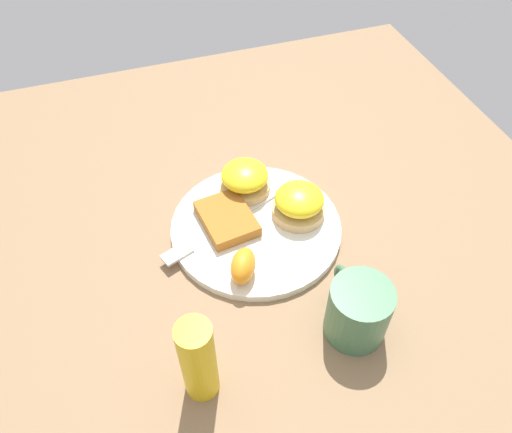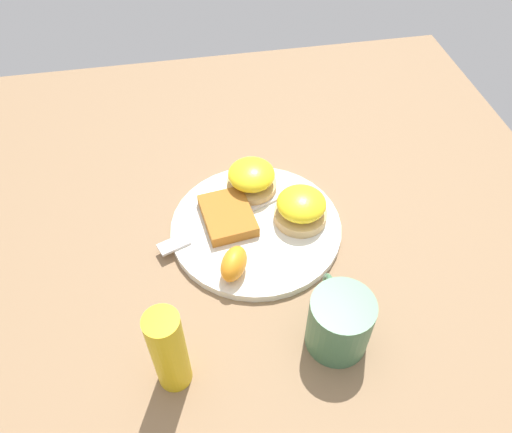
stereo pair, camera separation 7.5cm
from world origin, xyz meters
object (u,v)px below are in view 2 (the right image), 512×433
at_px(fork, 217,225).
at_px(cup, 339,322).
at_px(sandwich_benedict_right, 251,178).
at_px(orange_wedge, 234,264).
at_px(condiment_bottle, 169,351).
at_px(sandwich_benedict_left, 301,208).
at_px(hashbrown_patty, 228,215).

bearing_deg(fork, cup, -148.75).
xyz_separation_m(sandwich_benedict_right, cup, (-0.30, -0.07, 0.01)).
distance_m(orange_wedge, cup, 0.18).
bearing_deg(condiment_bottle, fork, -20.10).
relative_size(sandwich_benedict_right, cup, 0.75).
xyz_separation_m(sandwich_benedict_left, hashbrown_patty, (0.02, 0.12, -0.02)).
height_order(sandwich_benedict_left, sandwich_benedict_right, same).
relative_size(sandwich_benedict_left, fork, 0.38).
bearing_deg(fork, sandwich_benedict_left, -94.03).
xyz_separation_m(sandwich_benedict_left, condiment_bottle, (-0.23, 0.22, 0.03)).
height_order(sandwich_benedict_right, condiment_bottle, condiment_bottle).
distance_m(orange_wedge, condiment_bottle, 0.18).
bearing_deg(hashbrown_patty, sandwich_benedict_right, -39.46).
bearing_deg(hashbrown_patty, sandwich_benedict_left, -100.02).
xyz_separation_m(sandwich_benedict_left, cup, (-0.21, 0.00, 0.01)).
bearing_deg(hashbrown_patty, fork, 119.53).
distance_m(hashbrown_patty, cup, 0.26).
xyz_separation_m(fork, condiment_bottle, (-0.24, 0.09, 0.06)).
xyz_separation_m(orange_wedge, fork, (0.10, 0.01, -0.02)).
distance_m(hashbrown_patty, orange_wedge, 0.11).
height_order(fork, cup, cup).
height_order(orange_wedge, condiment_bottle, condiment_bottle).
xyz_separation_m(sandwich_benedict_right, orange_wedge, (-0.17, 0.06, -0.00)).
height_order(sandwich_benedict_right, cup, cup).
relative_size(sandwich_benedict_left, sandwich_benedict_right, 1.00).
bearing_deg(sandwich_benedict_left, orange_wedge, 124.95).
distance_m(hashbrown_patty, condiment_bottle, 0.27).
bearing_deg(sandwich_benedict_right, cup, -167.54).
bearing_deg(condiment_bottle, orange_wedge, -35.43).
xyz_separation_m(cup, condiment_bottle, (-0.01, 0.22, 0.03)).
relative_size(fork, condiment_bottle, 1.57).
bearing_deg(orange_wedge, sandwich_benedict_right, -18.54).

